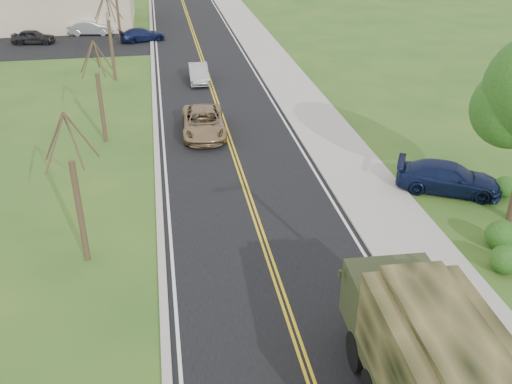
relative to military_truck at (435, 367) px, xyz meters
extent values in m
cube|color=black|center=(-2.56, 39.67, -2.19)|extent=(8.00, 120.00, 0.01)
cube|color=#9E998E|center=(1.59, 39.67, -2.14)|extent=(0.30, 120.00, 0.12)
cube|color=#9E998E|center=(3.34, 39.67, -2.15)|extent=(3.20, 120.00, 0.10)
cube|color=#9E998E|center=(-6.71, 39.67, -2.15)|extent=(0.30, 120.00, 0.10)
sphere|color=#1C4B15|center=(7.64, 10.17, 2.75)|extent=(3.24, 3.24, 3.24)
cylinder|color=#38281C|center=(-9.56, 9.67, -0.10)|extent=(0.24, 0.24, 4.20)
cylinder|color=#38281C|center=(-9.08, 9.80, 2.93)|extent=(1.01, 0.33, 1.90)
cylinder|color=#38281C|center=(-9.52, 10.28, 2.85)|extent=(0.13, 1.29, 1.74)
cylinder|color=#38281C|center=(-10.02, 9.84, 2.93)|extent=(0.98, 0.43, 1.90)
cylinder|color=#38281C|center=(-9.95, 9.19, 2.85)|extent=(0.79, 1.05, 1.77)
cylinder|color=#38281C|center=(-9.29, 9.25, 2.93)|extent=(0.58, 0.90, 1.90)
cylinder|color=#38281C|center=(-9.56, 21.67, -0.22)|extent=(0.24, 0.24, 3.96)
cylinder|color=#38281C|center=(-9.11, 21.79, 2.64)|extent=(0.96, 0.32, 1.79)
cylinder|color=#38281C|center=(-9.53, 22.25, 2.56)|extent=(0.12, 1.22, 1.65)
cylinder|color=#38281C|center=(-9.99, 21.83, 2.64)|extent=(0.93, 0.41, 1.79)
cylinder|color=#38281C|center=(-9.92, 21.22, 2.56)|extent=(0.75, 0.99, 1.67)
cylinder|color=#38281C|center=(-9.30, 21.28, 2.64)|extent=(0.55, 0.85, 1.80)
cylinder|color=#38281C|center=(-9.56, 33.67, 0.02)|extent=(0.24, 0.24, 4.44)
cylinder|color=#38281C|center=(-9.05, 33.80, 3.22)|extent=(1.07, 0.35, 2.00)
cylinder|color=#38281C|center=(-9.52, 34.32, 3.14)|extent=(0.13, 1.36, 1.84)
cylinder|color=#38281C|center=(-10.04, 33.85, 3.22)|extent=(1.03, 0.46, 2.00)
cylinder|color=#38281C|center=(-9.97, 33.16, 3.14)|extent=(0.83, 1.10, 1.87)
cylinder|color=#38281C|center=(-9.27, 33.23, 3.22)|extent=(0.61, 0.95, 2.01)
cylinder|color=#38281C|center=(-9.56, 45.67, -0.16)|extent=(0.24, 0.24, 4.08)
cube|color=tan|center=(-18.56, 55.67, -0.10)|extent=(20.00, 12.00, 4.20)
cube|color=black|center=(-12.56, 45.67, -2.19)|extent=(18.00, 10.00, 0.02)
cylinder|color=black|center=(1.17, 0.85, -1.60)|extent=(0.43, 1.21, 1.20)
cylinder|color=black|center=(-1.05, 2.46, -1.60)|extent=(0.43, 1.21, 1.20)
cylinder|color=black|center=(1.23, 2.37, -1.60)|extent=(0.43, 1.21, 1.20)
cube|color=#2D351D|center=(0.11, 3.01, -0.13)|extent=(2.69, 2.16, 1.52)
cube|color=black|center=(0.15, 3.99, 0.09)|extent=(2.40, 0.18, 0.76)
cube|color=black|center=(-0.03, -0.69, 0.36)|extent=(2.93, 5.86, 2.18)
cube|color=black|center=(-0.03, -0.69, 1.50)|extent=(1.95, 5.83, 0.27)
imported|color=#917551|center=(-3.92, 21.76, -1.46)|extent=(2.64, 5.38, 1.47)
imported|color=#A4A3A8|center=(-3.36, 32.16, -1.55)|extent=(1.42, 3.96, 1.30)
imported|color=#10183B|center=(6.88, 12.59, -1.49)|extent=(5.22, 3.94, 1.41)
imported|color=black|center=(-17.53, 46.66, -1.54)|extent=(4.02, 2.00, 1.31)
imported|color=#BCBCC1|center=(-12.54, 49.67, -1.49)|extent=(4.41, 1.91, 1.41)
imported|color=#10173A|center=(-7.56, 46.04, -1.58)|extent=(4.61, 2.98, 1.24)
camera|label=1|loc=(-6.20, -9.59, 10.55)|focal=40.00mm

